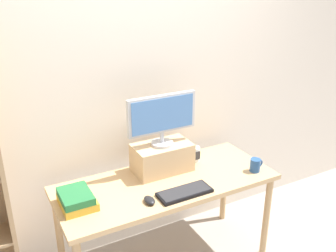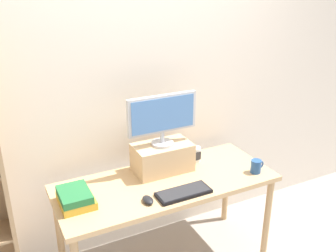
{
  "view_description": "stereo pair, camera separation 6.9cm",
  "coord_description": "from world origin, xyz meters",
  "px_view_note": "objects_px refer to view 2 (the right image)",
  "views": [
    {
      "loc": [
        -1.09,
        -2.05,
        2.1
      ],
      "look_at": [
        0.05,
        0.06,
        1.13
      ],
      "focal_mm": 40.0,
      "sensor_mm": 36.0,
      "label": 1
    },
    {
      "loc": [
        -1.03,
        -2.08,
        2.1
      ],
      "look_at": [
        0.05,
        0.06,
        1.13
      ],
      "focal_mm": 40.0,
      "sensor_mm": 36.0,
      "label": 2
    }
  ],
  "objects_px": {
    "computer_monitor": "(162,117)",
    "keyboard": "(184,193)",
    "computer_mouse": "(148,200)",
    "desk_speaker": "(195,154)",
    "riser_box": "(162,157)",
    "desk": "(166,190)",
    "book_stack": "(76,198)",
    "coffee_mug": "(256,166)"
  },
  "relations": [
    {
      "from": "book_stack",
      "to": "coffee_mug",
      "type": "relative_size",
      "value": 2.32
    },
    {
      "from": "riser_box",
      "to": "computer_mouse",
      "type": "distance_m",
      "value": 0.45
    },
    {
      "from": "riser_box",
      "to": "computer_mouse",
      "type": "bearing_deg",
      "value": -128.23
    },
    {
      "from": "desk_speaker",
      "to": "riser_box",
      "type": "bearing_deg",
      "value": -177.45
    },
    {
      "from": "riser_box",
      "to": "book_stack",
      "type": "xyz_separation_m",
      "value": [
        -0.69,
        -0.16,
        -0.06
      ]
    },
    {
      "from": "coffee_mug",
      "to": "desk_speaker",
      "type": "bearing_deg",
      "value": 131.58
    },
    {
      "from": "desk",
      "to": "keyboard",
      "type": "bearing_deg",
      "value": -83.1
    },
    {
      "from": "computer_monitor",
      "to": "coffee_mug",
      "type": "bearing_deg",
      "value": -29.44
    },
    {
      "from": "coffee_mug",
      "to": "desk_speaker",
      "type": "height_order",
      "value": "desk_speaker"
    },
    {
      "from": "keyboard",
      "to": "book_stack",
      "type": "distance_m",
      "value": 0.7
    },
    {
      "from": "keyboard",
      "to": "desk_speaker",
      "type": "xyz_separation_m",
      "value": [
        0.31,
        0.38,
        0.05
      ]
    },
    {
      "from": "riser_box",
      "to": "keyboard",
      "type": "xyz_separation_m",
      "value": [
        -0.02,
        -0.36,
        -0.09
      ]
    },
    {
      "from": "desk",
      "to": "riser_box",
      "type": "xyz_separation_m",
      "value": [
        0.05,
        0.15,
        0.18
      ]
    },
    {
      "from": "keyboard",
      "to": "computer_mouse",
      "type": "distance_m",
      "value": 0.25
    },
    {
      "from": "desk",
      "to": "computer_mouse",
      "type": "bearing_deg",
      "value": -139.53
    },
    {
      "from": "computer_monitor",
      "to": "keyboard",
      "type": "relative_size",
      "value": 1.41
    },
    {
      "from": "desk",
      "to": "coffee_mug",
      "type": "height_order",
      "value": "coffee_mug"
    },
    {
      "from": "riser_box",
      "to": "keyboard",
      "type": "height_order",
      "value": "riser_box"
    },
    {
      "from": "book_stack",
      "to": "keyboard",
      "type": "bearing_deg",
      "value": -16.86
    },
    {
      "from": "computer_mouse",
      "to": "desk_speaker",
      "type": "relative_size",
      "value": 0.86
    },
    {
      "from": "riser_box",
      "to": "desk_speaker",
      "type": "bearing_deg",
      "value": 2.55
    },
    {
      "from": "book_stack",
      "to": "desk_speaker",
      "type": "xyz_separation_m",
      "value": [
        0.98,
        0.17,
        0.01
      ]
    },
    {
      "from": "computer_mouse",
      "to": "coffee_mug",
      "type": "xyz_separation_m",
      "value": [
        0.88,
        0.0,
        0.03
      ]
    },
    {
      "from": "desk",
      "to": "computer_monitor",
      "type": "relative_size",
      "value": 2.99
    },
    {
      "from": "riser_box",
      "to": "computer_mouse",
      "type": "xyz_separation_m",
      "value": [
        -0.27,
        -0.35,
        -0.09
      ]
    },
    {
      "from": "computer_monitor",
      "to": "coffee_mug",
      "type": "relative_size",
      "value": 4.82
    },
    {
      "from": "book_stack",
      "to": "coffee_mug",
      "type": "height_order",
      "value": "same"
    },
    {
      "from": "desk",
      "to": "book_stack",
      "type": "height_order",
      "value": "book_stack"
    },
    {
      "from": "keyboard",
      "to": "desk",
      "type": "bearing_deg",
      "value": 96.9
    },
    {
      "from": "desk_speaker",
      "to": "computer_monitor",
      "type": "bearing_deg",
      "value": -177.16
    },
    {
      "from": "riser_box",
      "to": "book_stack",
      "type": "distance_m",
      "value": 0.71
    },
    {
      "from": "computer_monitor",
      "to": "desk_speaker",
      "type": "height_order",
      "value": "computer_monitor"
    },
    {
      "from": "desk_speaker",
      "to": "keyboard",
      "type": "bearing_deg",
      "value": -129.33
    },
    {
      "from": "desk_speaker",
      "to": "desk",
      "type": "bearing_deg",
      "value": -153.66
    },
    {
      "from": "computer_mouse",
      "to": "riser_box",
      "type": "bearing_deg",
      "value": 51.77
    },
    {
      "from": "computer_mouse",
      "to": "coffee_mug",
      "type": "relative_size",
      "value": 0.95
    },
    {
      "from": "desk",
      "to": "computer_mouse",
      "type": "relative_size",
      "value": 15.09
    },
    {
      "from": "computer_monitor",
      "to": "book_stack",
      "type": "xyz_separation_m",
      "value": [
        -0.69,
        -0.16,
        -0.38
      ]
    },
    {
      "from": "desk_speaker",
      "to": "coffee_mug",
      "type": "bearing_deg",
      "value": -48.42
    },
    {
      "from": "coffee_mug",
      "to": "computer_mouse",
      "type": "bearing_deg",
      "value": -179.72
    },
    {
      "from": "computer_monitor",
      "to": "coffee_mug",
      "type": "distance_m",
      "value": 0.79
    },
    {
      "from": "desk",
      "to": "riser_box",
      "type": "relative_size",
      "value": 3.69
    }
  ]
}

